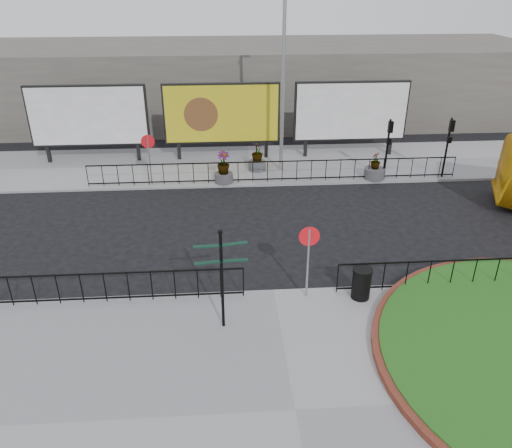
{
  "coord_description": "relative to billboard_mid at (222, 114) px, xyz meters",
  "views": [
    {
      "loc": [
        -1.53,
        -13.44,
        9.39
      ],
      "look_at": [
        -0.5,
        1.11,
        1.98
      ],
      "focal_mm": 35.0,
      "sensor_mm": 36.0,
      "label": 1
    }
  ],
  "objects": [
    {
      "name": "ground",
      "position": [
        1.5,
        -12.97,
        -2.6
      ],
      "size": [
        90.0,
        90.0,
        0.0
      ],
      "primitive_type": "plane",
      "color": "black",
      "rests_on": "ground"
    },
    {
      "name": "pavement_near",
      "position": [
        1.5,
        -17.97,
        -2.54
      ],
      "size": [
        30.0,
        10.0,
        0.12
      ],
      "primitive_type": "cube",
      "color": "gray",
      "rests_on": "ground"
    },
    {
      "name": "pavement_far",
      "position": [
        1.5,
        -0.97,
        -2.54
      ],
      "size": [
        44.0,
        6.0,
        0.12
      ],
      "primitive_type": "cube",
      "color": "gray",
      "rests_on": "ground"
    },
    {
      "name": "railing_near_left",
      "position": [
        -4.5,
        -13.27,
        -1.93
      ],
      "size": [
        10.0,
        0.1,
        1.1
      ],
      "primitive_type": null,
      "color": "black",
      "rests_on": "pavement_near"
    },
    {
      "name": "railing_near_right",
      "position": [
        8.0,
        -13.27,
        -1.93
      ],
      "size": [
        9.0,
        0.1,
        1.1
      ],
      "primitive_type": null,
      "color": "black",
      "rests_on": "pavement_near"
    },
    {
      "name": "railing_far",
      "position": [
        2.5,
        -3.67,
        -1.93
      ],
      "size": [
        18.0,
        0.1,
        1.1
      ],
      "primitive_type": null,
      "color": "black",
      "rests_on": "pavement_far"
    },
    {
      "name": "speed_sign_far",
      "position": [
        -3.5,
        -3.57,
        -0.68
      ],
      "size": [
        0.64,
        0.07,
        2.47
      ],
      "color": "gray",
      "rests_on": "pavement_far"
    },
    {
      "name": "speed_sign_near",
      "position": [
        2.5,
        -13.37,
        -0.68
      ],
      "size": [
        0.64,
        0.07,
        2.47
      ],
      "color": "gray",
      "rests_on": "pavement_near"
    },
    {
      "name": "billboard_left",
      "position": [
        -7.0,
        0.0,
        0.0
      ],
      "size": [
        6.2,
        0.31,
        4.1
      ],
      "color": "black",
      "rests_on": "pavement_far"
    },
    {
      "name": "billboard_mid",
      "position": [
        0.0,
        0.0,
        0.0
      ],
      "size": [
        6.2,
        0.31,
        4.1
      ],
      "color": "black",
      "rests_on": "pavement_far"
    },
    {
      "name": "billboard_right",
      "position": [
        7.0,
        0.0,
        0.0
      ],
      "size": [
        6.2,
        0.31,
        4.1
      ],
      "color": "black",
      "rests_on": "pavement_far"
    },
    {
      "name": "lamp_post",
      "position": [
        3.01,
        -1.97,
        2.23
      ],
      "size": [
        0.74,
        0.18,
        9.23
      ],
      "color": "gray",
      "rests_on": "pavement_far"
    },
    {
      "name": "signal_pole_a",
      "position": [
        8.0,
        -3.63,
        -0.5
      ],
      "size": [
        0.22,
        0.26,
        3.0
      ],
      "color": "black",
      "rests_on": "pavement_far"
    },
    {
      "name": "signal_pole_b",
      "position": [
        11.0,
        -3.63,
        -0.5
      ],
      "size": [
        0.22,
        0.26,
        3.0
      ],
      "color": "black",
      "rests_on": "pavement_far"
    },
    {
      "name": "building_backdrop",
      "position": [
        1.5,
        9.03,
        -0.1
      ],
      "size": [
        40.0,
        10.0,
        5.0
      ],
      "primitive_type": "cube",
      "color": "#635F56",
      "rests_on": "ground"
    },
    {
      "name": "fingerpost_sign",
      "position": [
        -0.15,
        -14.69,
        -0.57
      ],
      "size": [
        1.48,
        0.37,
        3.17
      ],
      "rotation": [
        0.0,
        0.0,
        0.04
      ],
      "color": "black",
      "rests_on": "pavement_near"
    },
    {
      "name": "litter_bin",
      "position": [
        4.2,
        -13.57,
        -1.95
      ],
      "size": [
        0.63,
        0.63,
        1.05
      ],
      "color": "black",
      "rests_on": "pavement_near"
    },
    {
      "name": "planter_a",
      "position": [
        -0.0,
        -3.57,
        -1.83
      ],
      "size": [
        0.9,
        0.9,
        1.57
      ],
      "color": "#4C4C4F",
      "rests_on": "pavement_far"
    },
    {
      "name": "planter_b",
      "position": [
        1.75,
        -1.97,
        -1.9
      ],
      "size": [
        0.9,
        0.9,
        1.49
      ],
      "color": "#4C4C4F",
      "rests_on": "pavement_far"
    },
    {
      "name": "planter_c",
      "position": [
        7.5,
        -3.57,
        -2.04
      ],
      "size": [
        1.01,
        1.01,
        1.36
      ],
      "color": "#4C4C4F",
      "rests_on": "pavement_far"
    }
  ]
}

